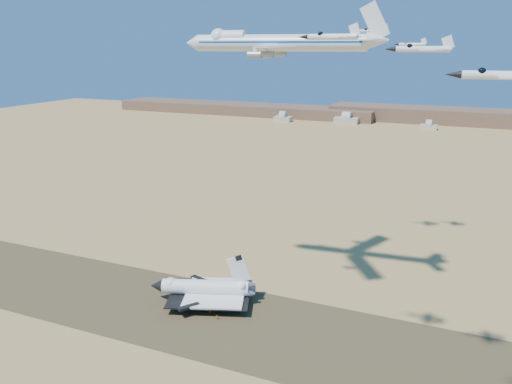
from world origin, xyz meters
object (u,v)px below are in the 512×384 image
at_px(shuttle, 205,289).
at_px(chase_jet_e, 411,44).
at_px(chase_jet_a, 331,37).
at_px(carrier_747, 273,43).
at_px(chase_jet_c, 499,75).
at_px(crew_a, 217,317).
at_px(chase_jet_b, 422,49).
at_px(crew_b, 210,312).
at_px(crew_c, 212,310).
at_px(chase_jet_d, 372,31).

xyz_separation_m(shuttle, chase_jet_e, (60.76, 77.52, 90.28)).
distance_m(shuttle, chase_jet_a, 112.30).
height_order(carrier_747, chase_jet_c, carrier_747).
bearing_deg(chase_jet_c, shuttle, 142.53).
xyz_separation_m(crew_a, chase_jet_b, (64.62, -28.00, 93.53)).
relative_size(crew_a, chase_jet_b, 0.13).
height_order(shuttle, chase_jet_a, chase_jet_a).
xyz_separation_m(chase_jet_b, chase_jet_c, (14.51, -20.01, -4.02)).
bearing_deg(chase_jet_a, chase_jet_b, -5.86).
distance_m(carrier_747, crew_b, 98.98).
bearing_deg(chase_jet_b, crew_a, 150.19).
xyz_separation_m(crew_c, chase_jet_c, (83.17, -51.92, 89.53)).
height_order(crew_a, crew_c, crew_a).
distance_m(shuttle, crew_a, 15.16).
bearing_deg(chase_jet_c, chase_jet_d, 104.72).
height_order(chase_jet_a, chase_jet_d, chase_jet_d).
bearing_deg(chase_jet_d, crew_b, -127.04).
bearing_deg(crew_a, chase_jet_e, -44.30).
bearing_deg(chase_jet_a, carrier_747, 127.24).
bearing_deg(shuttle, chase_jet_b, -45.88).
height_order(shuttle, chase_jet_b, chase_jet_b).
height_order(chase_jet_b, chase_jet_c, chase_jet_b).
height_order(chase_jet_a, chase_jet_b, chase_jet_a).
height_order(crew_c, chase_jet_c, chase_jet_c).
xyz_separation_m(crew_a, chase_jet_d, (34.92, 78.59, 100.03)).
relative_size(shuttle, chase_jet_a, 2.74).
bearing_deg(chase_jet_c, chase_jet_e, 97.48).
xyz_separation_m(carrier_747, chase_jet_b, (53.90, -53.56, -1.56)).
bearing_deg(chase_jet_d, chase_jet_c, -80.67).
height_order(chase_jet_a, chase_jet_e, chase_jet_a).
bearing_deg(crew_c, chase_jet_e, -82.94).
bearing_deg(crew_a, crew_c, 31.45).
xyz_separation_m(crew_a, chase_jet_e, (50.28, 87.55, 94.68)).
bearing_deg(chase_jet_e, chase_jet_a, -90.54).
xyz_separation_m(crew_c, chase_jet_d, (38.95, 74.67, 100.04)).
relative_size(chase_jet_a, chase_jet_b, 1.07).
distance_m(crew_b, chase_jet_d, 131.72).
height_order(crew_a, chase_jet_a, chase_jet_a).
distance_m(crew_a, chase_jet_a, 108.67).
relative_size(crew_b, chase_jet_e, 0.14).
xyz_separation_m(shuttle, chase_jet_a, (54.67, -34.65, 91.77)).
bearing_deg(chase_jet_e, crew_c, -120.43).
xyz_separation_m(chase_jet_b, chase_jet_e, (-14.34, 115.55, 1.16)).
height_order(crew_a, chase_jet_e, chase_jet_e).
relative_size(chase_jet_a, chase_jet_c, 0.95).
height_order(crew_c, chase_jet_b, chase_jet_b).
relative_size(crew_a, chase_jet_c, 0.11).
bearing_deg(crew_a, chase_jet_c, -135.68).
relative_size(carrier_747, chase_jet_e, 5.22).
bearing_deg(carrier_747, chase_jet_e, 52.44).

